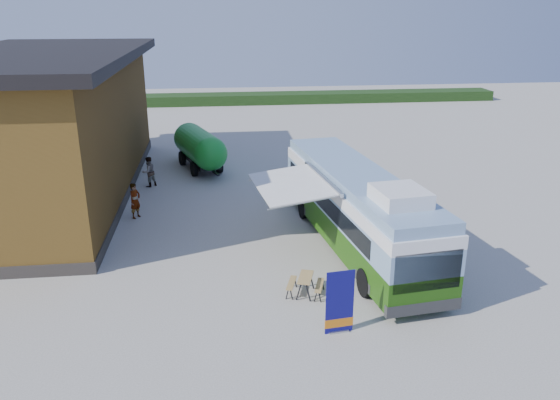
{
  "coord_description": "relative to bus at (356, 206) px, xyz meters",
  "views": [
    {
      "loc": [
        -1.77,
        -19.21,
        9.55
      ],
      "look_at": [
        0.97,
        3.58,
        1.4
      ],
      "focal_mm": 35.0,
      "sensor_mm": 36.0,
      "label": 1
    }
  ],
  "objects": [
    {
      "name": "barn",
      "position": [
        -14.37,
        8.67,
        1.78
      ],
      "size": [
        9.6,
        21.2,
        7.5
      ],
      "color": "brown",
      "rests_on": "ground"
    },
    {
      "name": "bus",
      "position": [
        0.0,
        0.0,
        0.0
      ],
      "size": [
        4.1,
        12.55,
        3.79
      ],
      "rotation": [
        0.0,
        0.0,
        0.12
      ],
      "color": "#2F6110",
      "rests_on": "ground"
    },
    {
      "name": "slurry_tanker",
      "position": [
        -6.67,
        12.55,
        -0.38
      ],
      "size": [
        3.35,
        6.48,
        2.49
      ],
      "rotation": [
        0.0,
        0.0,
        0.31
      ],
      "color": "green",
      "rests_on": "ground"
    },
    {
      "name": "banner",
      "position": [
        -2.08,
        -6.26,
        -0.95
      ],
      "size": [
        0.92,
        0.26,
        2.11
      ],
      "rotation": [
        0.0,
        0.0,
        0.12
      ],
      "color": "#0E0C61",
      "rests_on": "ground"
    },
    {
      "name": "awning",
      "position": [
        -2.54,
        -0.01,
        0.94
      ],
      "size": [
        3.27,
        4.71,
        0.53
      ],
      "rotation": [
        0.0,
        0.0,
        0.12
      ],
      "color": "white",
      "rests_on": "ground"
    },
    {
      "name": "person_a",
      "position": [
        -9.57,
        4.5,
        -0.95
      ],
      "size": [
        0.7,
        0.75,
        1.71
      ],
      "primitive_type": "imported",
      "rotation": [
        0.0,
        0.0,
        0.95
      ],
      "color": "#999999",
      "rests_on": "ground"
    },
    {
      "name": "ground",
      "position": [
        -3.87,
        -1.33,
        -1.81
      ],
      "size": [
        100.0,
        100.0,
        0.0
      ],
      "primitive_type": "plane",
      "color": "#BCB7AD",
      "rests_on": "ground"
    },
    {
      "name": "person_b",
      "position": [
        -9.44,
        9.33,
        -0.95
      ],
      "size": [
        1.05,
        1.03,
        1.71
      ],
      "primitive_type": "imported",
      "rotation": [
        0.0,
        0.0,
        -2.45
      ],
      "color": "#999999",
      "rests_on": "ground"
    },
    {
      "name": "picnic_table",
      "position": [
        -2.73,
        -3.8,
        -1.29
      ],
      "size": [
        1.48,
        1.39,
        0.69
      ],
      "rotation": [
        0.0,
        0.0,
        -0.3
      ],
      "color": "tan",
      "rests_on": "ground"
    },
    {
      "name": "hedge",
      "position": [
        4.13,
        36.67,
        -1.31
      ],
      "size": [
        40.0,
        3.0,
        1.0
      ],
      "primitive_type": "cube",
      "color": "#264419",
      "rests_on": "ground"
    }
  ]
}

